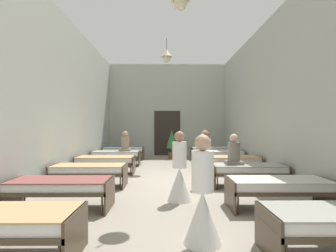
% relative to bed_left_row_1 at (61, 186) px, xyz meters
% --- Properties ---
extents(ground_plane, '(6.85, 13.84, 0.10)m').
position_rel_bed_left_row_1_xyz_m(ground_plane, '(2.08, 2.85, -0.49)').
color(ground_plane, '#9E9384').
extents(room_shell, '(6.65, 13.44, 4.94)m').
position_rel_bed_left_row_1_xyz_m(room_shell, '(2.08, 4.22, 2.03)').
color(room_shell, '#B2B7AD').
rests_on(room_shell, ground).
extents(bed_left_row_1, '(1.90, 0.84, 0.57)m').
position_rel_bed_left_row_1_xyz_m(bed_left_row_1, '(0.00, 0.00, 0.00)').
color(bed_left_row_1, '#473828').
rests_on(bed_left_row_1, ground).
extents(bed_right_row_1, '(1.90, 0.84, 0.57)m').
position_rel_bed_left_row_1_xyz_m(bed_right_row_1, '(4.15, 0.00, 0.00)').
color(bed_right_row_1, '#473828').
rests_on(bed_right_row_1, ground).
extents(bed_left_row_2, '(1.90, 0.84, 0.57)m').
position_rel_bed_left_row_1_xyz_m(bed_left_row_2, '(0.00, 1.90, 0.00)').
color(bed_left_row_2, '#473828').
rests_on(bed_left_row_2, ground).
extents(bed_right_row_2, '(1.90, 0.84, 0.57)m').
position_rel_bed_left_row_1_xyz_m(bed_right_row_2, '(4.15, 1.90, 0.00)').
color(bed_right_row_2, '#473828').
rests_on(bed_right_row_2, ground).
extents(bed_left_row_3, '(1.90, 0.84, 0.57)m').
position_rel_bed_left_row_1_xyz_m(bed_left_row_3, '(0.00, 3.80, 0.00)').
color(bed_left_row_3, '#473828').
rests_on(bed_left_row_3, ground).
extents(bed_right_row_3, '(1.90, 0.84, 0.57)m').
position_rel_bed_left_row_1_xyz_m(bed_right_row_3, '(4.15, 3.80, 0.00)').
color(bed_right_row_3, '#473828').
rests_on(bed_right_row_3, ground).
extents(bed_left_row_4, '(1.90, 0.84, 0.57)m').
position_rel_bed_left_row_1_xyz_m(bed_left_row_4, '(0.00, 5.70, 0.00)').
color(bed_left_row_4, '#473828').
rests_on(bed_left_row_4, ground).
extents(bed_right_row_4, '(1.90, 0.84, 0.57)m').
position_rel_bed_left_row_1_xyz_m(bed_right_row_4, '(4.15, 5.70, 0.00)').
color(bed_right_row_4, '#473828').
rests_on(bed_right_row_4, ground).
extents(bed_left_row_5, '(1.90, 0.84, 0.57)m').
position_rel_bed_left_row_1_xyz_m(bed_left_row_5, '(0.00, 7.60, 0.00)').
color(bed_left_row_5, '#473828').
rests_on(bed_left_row_5, ground).
extents(bed_right_row_5, '(1.90, 0.84, 0.57)m').
position_rel_bed_left_row_1_xyz_m(bed_right_row_5, '(4.15, 7.60, 0.00)').
color(bed_right_row_5, '#473828').
rests_on(bed_right_row_5, ground).
extents(nurse_near_aisle, '(0.52, 0.52, 1.49)m').
position_rel_bed_left_row_1_xyz_m(nurse_near_aisle, '(2.29, 0.56, 0.09)').
color(nurse_near_aisle, white).
rests_on(nurse_near_aisle, ground).
extents(nurse_mid_aisle, '(0.52, 0.52, 1.49)m').
position_rel_bed_left_row_1_xyz_m(nurse_mid_aisle, '(3.03, 1.90, 0.09)').
color(nurse_mid_aisle, white).
rests_on(nurse_mid_aisle, ground).
extents(nurse_far_aisle, '(0.52, 0.52, 1.49)m').
position_rel_bed_left_row_1_xyz_m(nurse_far_aisle, '(2.49, -1.50, 0.09)').
color(nurse_far_aisle, white).
rests_on(nurse_far_aisle, ground).
extents(patient_seated_primary, '(0.44, 0.44, 0.80)m').
position_rel_bed_left_row_1_xyz_m(patient_seated_primary, '(3.80, 1.98, 0.43)').
color(patient_seated_primary, slate).
rests_on(patient_seated_primary, bed_right_row_2).
extents(patient_seated_secondary, '(0.44, 0.44, 0.80)m').
position_rel_bed_left_row_1_xyz_m(patient_seated_secondary, '(0.35, 5.79, 0.43)').
color(patient_seated_secondary, gray).
rests_on(patient_seated_secondary, bed_left_row_4).
extents(potted_plant, '(0.52, 0.52, 1.39)m').
position_rel_bed_left_row_1_xyz_m(potted_plant, '(2.28, 7.79, 0.41)').
color(potted_plant, brown).
rests_on(potted_plant, ground).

